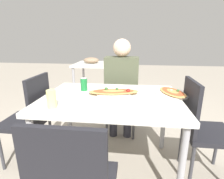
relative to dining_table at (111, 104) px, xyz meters
name	(u,v)px	position (x,y,z in m)	size (l,w,h in m)	color
ground_plane	(111,166)	(0.00, 0.00, -0.67)	(14.00, 14.00, 0.00)	#9E9384
dining_table	(111,104)	(0.00, 0.00, 0.00)	(1.21, 0.88, 0.74)	silver
chair_far_seated	(122,95)	(0.05, 0.77, -0.16)	(0.40, 0.40, 0.91)	black
chair_side_left	(31,116)	(-0.79, 0.00, -0.16)	(0.40, 0.40, 0.91)	black
chair_side_right	(201,126)	(0.79, -0.01, -0.16)	(0.40, 0.40, 0.91)	black
person_seated	(121,81)	(0.05, 0.66, 0.06)	(0.41, 0.24, 1.23)	#2D2D38
pizza_main	(114,92)	(0.02, 0.08, 0.09)	(0.49, 0.32, 0.06)	white
soda_can	(84,84)	(-0.29, 0.16, 0.13)	(0.07, 0.07, 0.12)	#197233
drink_glass	(51,99)	(-0.40, -0.30, 0.14)	(0.07, 0.07, 0.14)	#E0DB7F
pizza_second	(172,93)	(0.56, 0.13, 0.09)	(0.30, 0.39, 0.05)	white
background_table	(100,66)	(-0.49, 2.10, 0.02)	(1.10, 0.80, 0.86)	silver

